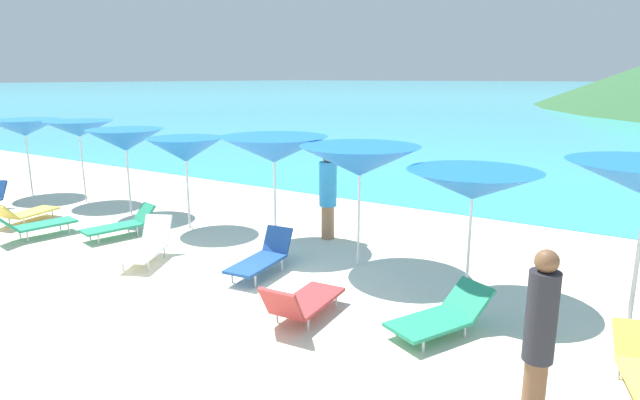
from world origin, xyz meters
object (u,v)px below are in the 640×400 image
(umbrella_0, at_px, (24,128))
(lounge_chair_8, at_px, (121,224))
(lounge_chair_10, at_px, (262,257))
(umbrella_6, at_px, (473,185))
(umbrella_4, at_px, (274,150))
(lounge_chair_12, at_px, (302,301))
(umbrella_1, at_px, (79,129))
(umbrella_3, at_px, (186,150))
(lounge_chair_2, at_px, (442,315))
(umbrella_5, at_px, (360,161))
(beachgoer_0, at_px, (328,193))
(lounge_chair_4, at_px, (148,245))
(lounge_chair_5, at_px, (34,224))
(lounge_chair_6, at_px, (24,212))
(umbrella_2, at_px, (125,140))
(beachgoer_2, at_px, (540,333))

(umbrella_0, xyz_separation_m, lounge_chair_8, (5.77, -1.24, -1.69))
(lounge_chair_8, distance_m, lounge_chair_10, 4.02)
(umbrella_6, bearing_deg, umbrella_4, 173.20)
(lounge_chair_8, xyz_separation_m, lounge_chair_12, (5.65, -1.21, -0.01))
(umbrella_1, xyz_separation_m, umbrella_3, (4.38, -0.28, -0.22))
(lounge_chair_2, xyz_separation_m, lounge_chair_12, (-1.82, -0.70, 0.03))
(umbrella_1, height_order, umbrella_5, umbrella_1)
(umbrella_0, relative_size, lounge_chair_12, 1.42)
(beachgoer_0, bearing_deg, lounge_chair_12, 90.01)
(umbrella_6, bearing_deg, lounge_chair_4, -163.16)
(umbrella_1, bearing_deg, lounge_chair_5, -50.97)
(umbrella_0, distance_m, lounge_chair_6, 3.78)
(lounge_chair_10, bearing_deg, lounge_chair_6, 176.88)
(umbrella_6, bearing_deg, lounge_chair_6, -171.72)
(umbrella_5, distance_m, beachgoer_0, 2.02)
(umbrella_2, bearing_deg, lounge_chair_6, -126.95)
(umbrella_5, relative_size, lounge_chair_8, 1.37)
(umbrella_0, bearing_deg, beachgoer_0, 6.54)
(lounge_chair_5, bearing_deg, umbrella_4, -140.91)
(lounge_chair_6, relative_size, beachgoer_2, 0.89)
(beachgoer_2, bearing_deg, lounge_chair_2, -128.78)
(umbrella_1, bearing_deg, beachgoer_0, 5.89)
(umbrella_0, bearing_deg, umbrella_6, -1.24)
(umbrella_1, distance_m, lounge_chair_8, 4.33)
(lounge_chair_5, relative_size, beachgoer_2, 0.92)
(umbrella_0, height_order, umbrella_2, umbrella_0)
(lounge_chair_2, distance_m, lounge_chair_12, 1.95)
(umbrella_1, bearing_deg, beachgoer_2, -15.36)
(umbrella_4, height_order, lounge_chair_5, umbrella_4)
(umbrella_1, xyz_separation_m, lounge_chair_6, (0.73, -2.10, -1.78))
(umbrella_3, height_order, lounge_chair_8, umbrella_3)
(umbrella_1, relative_size, lounge_chair_5, 1.34)
(umbrella_6, distance_m, lounge_chair_10, 3.78)
(umbrella_5, relative_size, umbrella_6, 1.02)
(umbrella_4, height_order, lounge_chair_4, umbrella_4)
(lounge_chair_5, distance_m, lounge_chair_6, 1.54)
(umbrella_1, xyz_separation_m, umbrella_5, (8.86, -0.36, -0.08))
(umbrella_4, height_order, lounge_chair_12, umbrella_4)
(lounge_chair_12, bearing_deg, umbrella_3, -31.92)
(umbrella_4, bearing_deg, umbrella_2, -179.07)
(lounge_chair_2, bearing_deg, lounge_chair_6, -154.96)
(umbrella_6, height_order, lounge_chair_6, umbrella_6)
(umbrella_1, relative_size, umbrella_6, 1.03)
(umbrella_5, xyz_separation_m, lounge_chair_10, (-1.19, -1.31, -1.63))
(lounge_chair_12, bearing_deg, beachgoer_2, 163.44)
(umbrella_3, xyz_separation_m, beachgoer_0, (3.10, 1.05, -0.81))
(umbrella_4, height_order, beachgoer_2, umbrella_4)
(lounge_chair_10, bearing_deg, beachgoer_0, 87.49)
(umbrella_0, xyz_separation_m, lounge_chair_4, (7.53, -1.97, -1.66))
(umbrella_1, height_order, beachgoer_2, umbrella_1)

